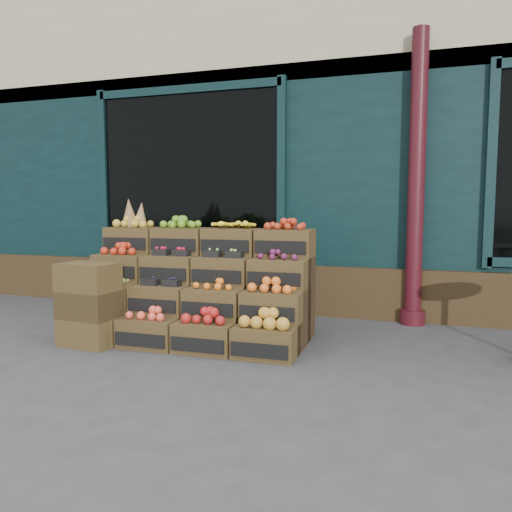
% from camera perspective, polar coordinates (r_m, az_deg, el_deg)
% --- Properties ---
extents(ground, '(60.00, 60.00, 0.00)m').
position_cam_1_polar(ground, '(4.13, -0.40, -12.85)').
color(ground, '#3A3A3C').
rests_on(ground, ground).
extents(shop_facade, '(12.00, 6.24, 4.80)m').
position_cam_1_polar(shop_facade, '(8.98, 10.30, 12.57)').
color(shop_facade, black).
rests_on(shop_facade, ground).
extents(crate_display, '(2.26, 1.13, 1.40)m').
position_cam_1_polar(crate_display, '(5.06, -6.76, -4.37)').
color(crate_display, '#42321A').
rests_on(crate_display, ground).
extents(spare_crates, '(0.55, 0.41, 0.78)m').
position_cam_1_polar(spare_crates, '(4.98, -18.54, -5.26)').
color(spare_crates, '#42321A').
rests_on(spare_crates, ground).
extents(shopkeeper, '(0.85, 0.68, 2.05)m').
position_cam_1_polar(shopkeeper, '(7.24, -8.17, 3.39)').
color(shopkeeper, '#15491F').
rests_on(shopkeeper, ground).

